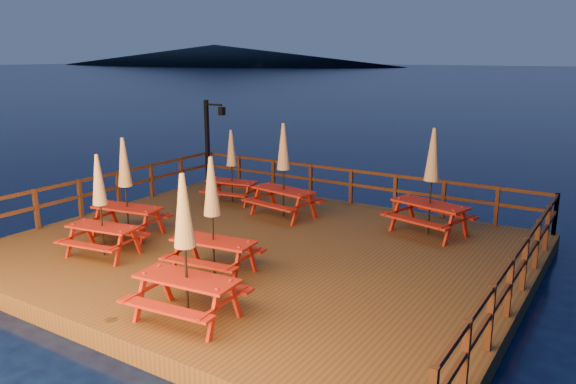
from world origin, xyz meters
name	(u,v)px	position (x,y,z in m)	size (l,w,h in m)	color
ground	(262,262)	(0.00, 0.00, 0.00)	(500.00, 500.00, 0.00)	black
deck	(262,254)	(0.00, 0.00, 0.20)	(12.00, 10.00, 0.40)	#4F3519
deck_piles	(262,273)	(0.00, 0.00, -0.30)	(11.44, 9.44, 1.40)	#351D11
railing	(300,201)	(0.00, 1.78, 1.16)	(11.80, 9.75, 1.10)	#351D11
lamp_post	(211,135)	(-5.39, 4.55, 2.20)	(0.85, 0.18, 3.00)	black
headland_left	(215,55)	(-160.00, 190.00, 4.50)	(180.00, 84.00, 9.00)	black
picnic_table_0	(283,169)	(-0.98, 2.48, 1.80)	(2.11, 1.83, 2.69)	maroon
picnic_table_1	(185,246)	(1.14, -3.85, 1.77)	(1.99, 1.70, 2.64)	maroon
picnic_table_2	(126,185)	(-3.40, -1.14, 1.72)	(2.01, 1.75, 2.55)	maroon
picnic_table_3	(100,204)	(-2.73, -2.48, 1.64)	(1.87, 1.62, 2.39)	maroon
picnic_table_4	(232,165)	(-3.20, 2.95, 1.59)	(1.78, 1.54, 2.30)	maroon
picnic_table_5	(431,180)	(3.09, 3.15, 1.84)	(2.27, 2.03, 2.77)	maroon
picnic_table_6	(212,214)	(0.16, -1.97, 1.72)	(1.95, 1.68, 2.54)	maroon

